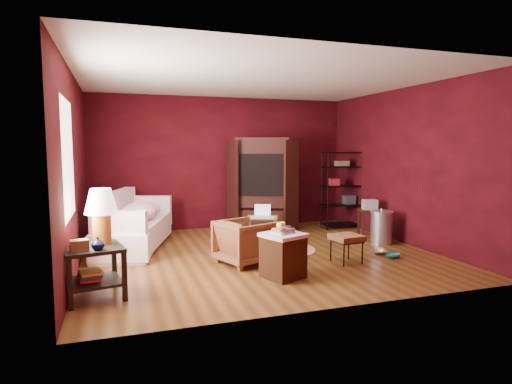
{
  "coord_description": "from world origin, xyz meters",
  "views": [
    {
      "loc": [
        -2.2,
        -6.49,
        1.74
      ],
      "look_at": [
        0.0,
        0.2,
        1.0
      ],
      "focal_mm": 30.0,
      "sensor_mm": 36.0,
      "label": 1
    }
  ],
  "objects_px": {
    "armchair": "(244,240)",
    "sofa": "(131,223)",
    "wire_shelving": "(342,186)",
    "side_table": "(97,232)",
    "tv_armoire": "(263,182)",
    "laptop_desk": "(262,219)",
    "hamper": "(283,255)"
  },
  "relations": [
    {
      "from": "armchair",
      "to": "sofa",
      "type": "bearing_deg",
      "value": 24.57
    },
    {
      "from": "armchair",
      "to": "wire_shelving",
      "type": "height_order",
      "value": "wire_shelving"
    },
    {
      "from": "sofa",
      "to": "wire_shelving",
      "type": "distance_m",
      "value": 4.43
    },
    {
      "from": "side_table",
      "to": "tv_armoire",
      "type": "relative_size",
      "value": 0.65
    },
    {
      "from": "laptop_desk",
      "to": "sofa",
      "type": "bearing_deg",
      "value": -164.13
    },
    {
      "from": "hamper",
      "to": "tv_armoire",
      "type": "distance_m",
      "value": 3.52
    },
    {
      "from": "side_table",
      "to": "hamper",
      "type": "relative_size",
      "value": 1.82
    },
    {
      "from": "laptop_desk",
      "to": "tv_armoire",
      "type": "xyz_separation_m",
      "value": [
        0.43,
        1.22,
        0.59
      ]
    },
    {
      "from": "sofa",
      "to": "wire_shelving",
      "type": "relative_size",
      "value": 1.39
    },
    {
      "from": "side_table",
      "to": "laptop_desk",
      "type": "distance_m",
      "value": 3.46
    },
    {
      "from": "side_table",
      "to": "wire_shelving",
      "type": "xyz_separation_m",
      "value": [
        4.83,
        2.86,
        0.14
      ]
    },
    {
      "from": "armchair",
      "to": "hamper",
      "type": "relative_size",
      "value": 1.05
    },
    {
      "from": "sofa",
      "to": "side_table",
      "type": "height_order",
      "value": "side_table"
    },
    {
      "from": "wire_shelving",
      "to": "laptop_desk",
      "type": "bearing_deg",
      "value": -155.4
    },
    {
      "from": "armchair",
      "to": "hamper",
      "type": "height_order",
      "value": "armchair"
    },
    {
      "from": "laptop_desk",
      "to": "armchair",
      "type": "bearing_deg",
      "value": -97.51
    },
    {
      "from": "side_table",
      "to": "wire_shelving",
      "type": "bearing_deg",
      "value": 30.62
    },
    {
      "from": "hamper",
      "to": "wire_shelving",
      "type": "distance_m",
      "value": 3.88
    },
    {
      "from": "side_table",
      "to": "tv_armoire",
      "type": "distance_m",
      "value": 4.59
    },
    {
      "from": "wire_shelving",
      "to": "armchair",
      "type": "bearing_deg",
      "value": -139.54
    },
    {
      "from": "sofa",
      "to": "laptop_desk",
      "type": "relative_size",
      "value": 3.33
    },
    {
      "from": "armchair",
      "to": "wire_shelving",
      "type": "xyz_separation_m",
      "value": [
        2.8,
        2.07,
        0.54
      ]
    },
    {
      "from": "hamper",
      "to": "tv_armoire",
      "type": "bearing_deg",
      "value": 75.43
    },
    {
      "from": "side_table",
      "to": "sofa",
      "type": "bearing_deg",
      "value": 78.92
    },
    {
      "from": "hamper",
      "to": "wire_shelving",
      "type": "xyz_separation_m",
      "value": [
        2.51,
        2.89,
        0.59
      ]
    },
    {
      "from": "hamper",
      "to": "tv_armoire",
      "type": "height_order",
      "value": "tv_armoire"
    },
    {
      "from": "laptop_desk",
      "to": "hamper",
      "type": "bearing_deg",
      "value": -79.75
    },
    {
      "from": "armchair",
      "to": "tv_armoire",
      "type": "xyz_separation_m",
      "value": [
        1.16,
        2.52,
        0.65
      ]
    },
    {
      "from": "tv_armoire",
      "to": "wire_shelving",
      "type": "bearing_deg",
      "value": 9.11
    },
    {
      "from": "armchair",
      "to": "tv_armoire",
      "type": "distance_m",
      "value": 2.85
    },
    {
      "from": "hamper",
      "to": "tv_armoire",
      "type": "xyz_separation_m",
      "value": [
        0.87,
        3.34,
        0.7
      ]
    },
    {
      "from": "sofa",
      "to": "wire_shelving",
      "type": "height_order",
      "value": "wire_shelving"
    }
  ]
}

